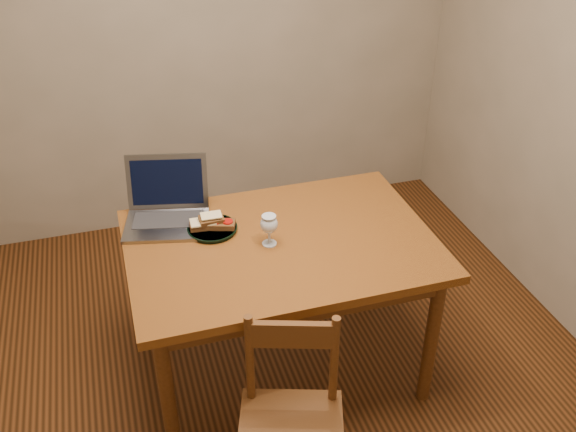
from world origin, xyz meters
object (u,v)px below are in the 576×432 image
object	(u,v)px
table	(281,257)
chair	(291,416)
laptop	(167,204)
plate	(212,229)
milk_glass	(269,230)

from	to	relation	value
table	chair	bearing A→B (deg)	-103.36
chair	laptop	bearing A→B (deg)	123.83
chair	plate	world-z (taller)	chair
chair	plate	xyz separation A→B (m)	(-0.11, 0.83, 0.31)
laptop	chair	bearing A→B (deg)	-61.31
plate	laptop	bearing A→B (deg)	136.18
table	milk_glass	world-z (taller)	milk_glass
table	milk_glass	distance (m)	0.17
chair	plate	bearing A→B (deg)	115.59
milk_glass	laptop	world-z (taller)	laptop
table	milk_glass	xyz separation A→B (m)	(-0.05, -0.01, 0.16)
table	plate	world-z (taller)	plate
table	milk_glass	bearing A→B (deg)	-172.35
table	plate	distance (m)	0.32
chair	laptop	distance (m)	1.09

